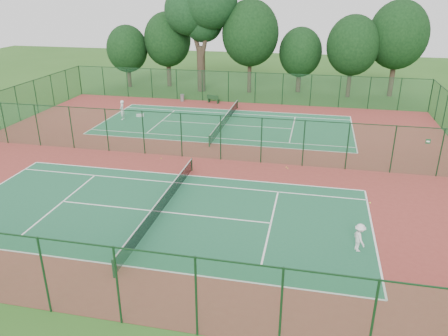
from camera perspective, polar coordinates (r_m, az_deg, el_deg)
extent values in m
plane|color=#2A571B|center=(33.74, -2.99, 1.32)|extent=(120.00, 120.00, 0.00)
cube|color=maroon|center=(33.74, -2.99, 1.33)|extent=(40.00, 36.00, 0.01)
cube|color=#1D5B3C|center=(25.93, -8.12, -5.69)|extent=(23.77, 10.97, 0.01)
cube|color=#206541|center=(42.02, 0.17, 5.67)|extent=(23.77, 10.97, 0.01)
cube|color=#174628|center=(50.16, 2.33, 10.48)|extent=(40.00, 0.02, 3.50)
cube|color=#123219|center=(49.83, 2.36, 12.40)|extent=(40.00, 0.05, 0.05)
cube|color=#1B512D|center=(18.16, -18.26, -13.80)|extent=(40.00, 0.02, 3.50)
cube|color=#14371C|center=(17.24, -18.95, -9.18)|extent=(40.00, 0.05, 0.05)
cube|color=#1B512A|center=(33.15, -3.05, 4.14)|extent=(40.00, 0.02, 3.50)
cube|color=#12331B|center=(32.65, -3.11, 6.99)|extent=(40.00, 0.05, 0.05)
cylinder|color=#153A1F|center=(20.70, -14.27, -12.63)|extent=(0.10, 0.10, 0.97)
cylinder|color=#153A1F|center=(31.23, -4.23, 0.47)|extent=(0.10, 0.10, 0.97)
cube|color=black|center=(25.71, -8.17, -4.77)|extent=(0.02, 12.80, 0.85)
cube|color=silver|center=(25.52, -8.23, -3.90)|extent=(0.04, 12.80, 0.06)
cylinder|color=#12321C|center=(35.93, -1.94, 3.51)|extent=(0.10, 0.10, 0.97)
cylinder|color=#12321C|center=(47.95, 1.76, 8.37)|extent=(0.10, 0.10, 0.97)
cube|color=black|center=(41.88, 0.17, 6.29)|extent=(0.02, 12.80, 0.85)
cube|color=silver|center=(41.76, 0.17, 6.86)|extent=(0.04, 12.80, 0.06)
imported|color=silver|center=(22.78, 17.26, -8.67)|extent=(0.86, 1.09, 1.49)
imported|color=white|center=(44.64, -13.16, 7.38)|extent=(0.54, 0.75, 1.92)
cylinder|color=gray|center=(51.29, -5.46, 9.13)|extent=(0.54, 0.54, 0.80)
cube|color=#113216|center=(50.61, -1.96, 8.83)|extent=(0.20, 0.41, 0.45)
cube|color=#113216|center=(50.01, -0.77, 8.68)|extent=(0.20, 0.41, 0.45)
cube|color=#113216|center=(50.25, -1.37, 9.03)|extent=(1.56, 0.86, 0.05)
cube|color=#113216|center=(50.03, -1.49, 9.24)|extent=(1.45, 0.51, 0.45)
cube|color=silver|center=(45.54, -10.89, 6.77)|extent=(0.79, 0.53, 0.28)
sphere|color=#F1F038|center=(32.17, 8.14, 0.12)|extent=(0.07, 0.07, 0.07)
sphere|color=#D5EF37|center=(31.98, 8.33, -0.03)|extent=(0.06, 0.06, 0.06)
sphere|color=#D7EB36|center=(33.84, -8.21, 1.26)|extent=(0.07, 0.07, 0.07)
cylinder|color=#31251B|center=(56.00, -3.00, 12.79)|extent=(1.01, 1.01, 5.53)
cylinder|color=#31251B|center=(55.94, -3.87, 17.04)|extent=(1.87, 0.55, 5.50)
cylinder|color=#31251B|center=(55.05, -2.27, 17.28)|extent=(1.75, 0.52, 5.97)
sphere|color=black|center=(55.93, -4.62, 19.86)|extent=(5.90, 5.90, 5.90)
sphere|color=black|center=(54.71, -1.73, 20.83)|extent=(6.27, 6.27, 6.27)
sphere|color=black|center=(56.01, -2.72, 18.49)|extent=(4.79, 4.79, 4.79)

